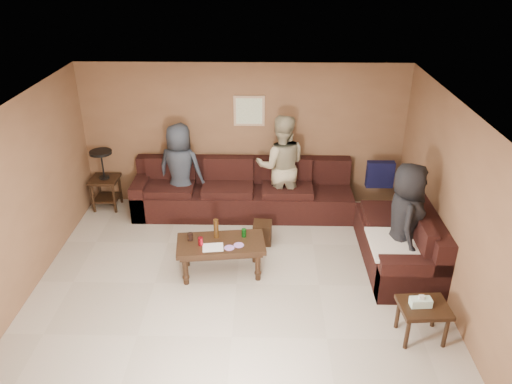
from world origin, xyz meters
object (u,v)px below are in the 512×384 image
at_px(person_left, 181,170).
at_px(person_middle, 281,166).
at_px(sectional_sofa, 292,211).
at_px(end_table_left, 105,178).
at_px(coffee_table, 221,247).
at_px(waste_bin, 262,233).
at_px(person_right, 405,220).
at_px(side_table_right, 423,310).

distance_m(person_left, person_middle, 1.69).
distance_m(sectional_sofa, end_table_left, 3.30).
distance_m(sectional_sofa, person_left, 1.99).
xyz_separation_m(coffee_table, waste_bin, (0.58, 0.81, -0.26)).
distance_m(waste_bin, person_middle, 1.24).
xyz_separation_m(end_table_left, person_middle, (3.05, -0.13, 0.32)).
relative_size(sectional_sofa, person_right, 2.79).
bearing_deg(end_table_left, person_right, -21.33).
xyz_separation_m(side_table_right, person_left, (-3.27, 3.02, 0.40)).
bearing_deg(person_middle, person_right, 134.09).
bearing_deg(side_table_right, waste_bin, 132.44).
bearing_deg(end_table_left, person_left, -6.26).
distance_m(side_table_right, waste_bin, 2.80).
bearing_deg(waste_bin, side_table_right, -47.56).
height_order(sectional_sofa, person_middle, person_middle).
height_order(coffee_table, waste_bin, coffee_table).
distance_m(person_left, person_right, 3.73).
bearing_deg(end_table_left, side_table_right, -34.31).
xyz_separation_m(side_table_right, waste_bin, (-1.89, 2.06, -0.23)).
distance_m(coffee_table, person_right, 2.55).
xyz_separation_m(person_left, person_right, (3.33, -1.68, 0.03)).
bearing_deg(coffee_table, person_right, 1.83).
xyz_separation_m(sectional_sofa, side_table_right, (1.42, -2.49, 0.08)).
xyz_separation_m(end_table_left, person_right, (4.69, -1.83, 0.27)).
distance_m(side_table_right, person_middle, 3.46).
xyz_separation_m(coffee_table, person_right, (2.52, 0.08, 0.41)).
height_order(sectional_sofa, person_left, person_left).
height_order(side_table_right, person_middle, person_middle).
bearing_deg(side_table_right, person_middle, 117.65).
bearing_deg(person_right, end_table_left, 76.95).
height_order(waste_bin, person_middle, person_middle).
height_order(coffee_table, side_table_right, coffee_table).
bearing_deg(sectional_sofa, side_table_right, -60.35).
distance_m(waste_bin, person_right, 2.18).
bearing_deg(coffee_table, person_left, 114.76).
bearing_deg(person_right, waste_bin, 77.70).
distance_m(sectional_sofa, person_right, 1.94).
relative_size(sectional_sofa, side_table_right, 7.61).
bearing_deg(person_left, person_middle, -166.48).
height_order(end_table_left, person_left, person_left).
distance_m(sectional_sofa, coffee_table, 1.62).
distance_m(waste_bin, person_left, 1.80).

